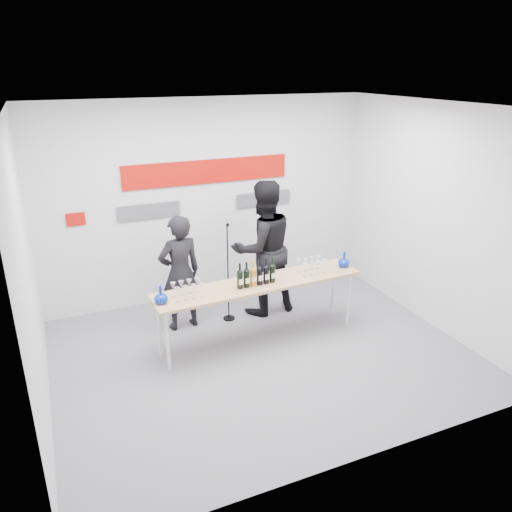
{
  "coord_description": "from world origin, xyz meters",
  "views": [
    {
      "loc": [
        -2.22,
        -4.95,
        3.42
      ],
      "look_at": [
        0.11,
        0.45,
        1.15
      ],
      "focal_mm": 35.0,
      "sensor_mm": 36.0,
      "label": 1
    }
  ],
  "objects_px": {
    "presenter_left": "(180,273)",
    "mic_stand": "(228,291)",
    "tasting_table": "(259,287)",
    "presenter_right": "(263,248)"
  },
  "relations": [
    {
      "from": "presenter_left",
      "to": "mic_stand",
      "type": "distance_m",
      "value": 0.76
    },
    {
      "from": "presenter_left",
      "to": "mic_stand",
      "type": "relative_size",
      "value": 1.11
    },
    {
      "from": "tasting_table",
      "to": "presenter_right",
      "type": "relative_size",
      "value": 1.41
    },
    {
      "from": "tasting_table",
      "to": "presenter_right",
      "type": "xyz_separation_m",
      "value": [
        0.39,
        0.75,
        0.22
      ]
    },
    {
      "from": "mic_stand",
      "to": "tasting_table",
      "type": "bearing_deg",
      "value": -54.71
    },
    {
      "from": "tasting_table",
      "to": "presenter_left",
      "type": "relative_size",
      "value": 1.72
    },
    {
      "from": "presenter_right",
      "to": "tasting_table",
      "type": "bearing_deg",
      "value": 58.42
    },
    {
      "from": "presenter_left",
      "to": "presenter_right",
      "type": "bearing_deg",
      "value": 172.89
    },
    {
      "from": "mic_stand",
      "to": "presenter_left",
      "type": "bearing_deg",
      "value": -162.88
    },
    {
      "from": "presenter_right",
      "to": "mic_stand",
      "type": "height_order",
      "value": "presenter_right"
    }
  ]
}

